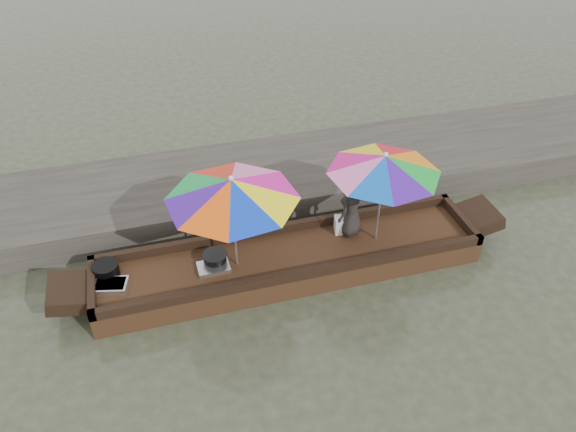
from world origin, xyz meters
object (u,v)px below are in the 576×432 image
object	(u,v)px
umbrella_stern	(380,198)
cooking_pot	(106,270)
tray_scallop	(214,267)
vendor	(352,207)
tray_crayfish	(111,286)
umbrella_bow	(234,223)
charcoal_grill	(215,259)
supply_bag	(344,225)
boat_hull	(290,263)

from	to	relation	value
umbrella_stern	cooking_pot	bearing A→B (deg)	176.13
tray_scallop	vendor	size ratio (longest dim) A/B	0.45
tray_crayfish	umbrella_bow	distance (m)	1.95
tray_scallop	charcoal_grill	bearing A→B (deg)	68.15
tray_crayfish	supply_bag	size ratio (longest dim) A/B	1.65
cooking_pot	supply_bag	size ratio (longest dim) A/B	1.35
cooking_pot	tray_crayfish	bearing A→B (deg)	-80.21
boat_hull	cooking_pot	bearing A→B (deg)	174.12
charcoal_grill	umbrella_stern	world-z (taller)	umbrella_stern
vendor	umbrella_bow	distance (m)	1.89
charcoal_grill	umbrella_stern	xyz separation A→B (m)	(2.51, -0.11, 0.69)
vendor	umbrella_bow	bearing A→B (deg)	-28.56
charcoal_grill	supply_bag	xyz separation A→B (m)	(2.08, 0.19, 0.05)
boat_hull	charcoal_grill	bearing A→B (deg)	174.56
tray_crayfish	umbrella_bow	bearing A→B (deg)	0.46
tray_scallop	tray_crayfish	bearing A→B (deg)	-179.89
charcoal_grill	vendor	world-z (taller)	vendor
cooking_pot	umbrella_bow	bearing A→B (deg)	-8.41
umbrella_bow	tray_scallop	bearing A→B (deg)	-178.09
vendor	boat_hull	bearing A→B (deg)	-23.08
umbrella_bow	cooking_pot	bearing A→B (deg)	171.59
boat_hull	charcoal_grill	distance (m)	1.15
boat_hull	tray_crayfish	xyz separation A→B (m)	(-2.62, -0.01, 0.22)
cooking_pot	charcoal_grill	xyz separation A→B (m)	(1.55, -0.17, -0.02)
cooking_pot	vendor	size ratio (longest dim) A/B	0.37
vendor	umbrella_bow	xyz separation A→B (m)	(-1.86, -0.24, 0.27)
tray_crayfish	vendor	bearing A→B (deg)	3.93
charcoal_grill	supply_bag	size ratio (longest dim) A/B	1.23
umbrella_stern	boat_hull	bearing A→B (deg)	180.00
charcoal_grill	umbrella_bow	world-z (taller)	umbrella_bow
tray_crayfish	boat_hull	bearing A→B (deg)	0.32
cooking_pot	tray_crayfish	world-z (taller)	cooking_pot
supply_bag	umbrella_bow	xyz separation A→B (m)	(-1.78, -0.30, 0.65)
boat_hull	vendor	xyz separation A→B (m)	(1.05, 0.24, 0.68)
vendor	cooking_pot	bearing A→B (deg)	-36.42
tray_scallop	supply_bag	world-z (taller)	supply_bag
umbrella_bow	charcoal_grill	bearing A→B (deg)	160.91
cooking_pot	charcoal_grill	bearing A→B (deg)	-6.20
charcoal_grill	supply_bag	world-z (taller)	supply_bag
charcoal_grill	cooking_pot	bearing A→B (deg)	173.80
tray_crayfish	umbrella_stern	size ratio (longest dim) A/B	0.28
charcoal_grill	vendor	size ratio (longest dim) A/B	0.34
supply_bag	cooking_pot	bearing A→B (deg)	-179.59
tray_scallop	umbrella_bow	size ratio (longest dim) A/B	0.25
tray_crayfish	tray_scallop	size ratio (longest dim) A/B	1.00
boat_hull	vendor	world-z (taller)	vendor
supply_bag	umbrella_stern	xyz separation A→B (m)	(0.43, -0.30, 0.65)
charcoal_grill	tray_scallop	bearing A→B (deg)	-111.85
cooking_pot	supply_bag	distance (m)	3.64
tray_crayfish	cooking_pot	bearing A→B (deg)	99.79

